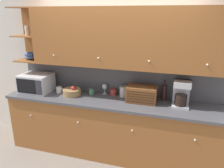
{
  "coord_description": "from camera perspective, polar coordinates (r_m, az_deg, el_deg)",
  "views": [
    {
      "loc": [
        0.92,
        -3.29,
        2.23
      ],
      "look_at": [
        0.0,
        -0.21,
        1.18
      ],
      "focal_mm": 35.0,
      "sensor_mm": 36.0,
      "label": 1
    }
  ],
  "objects": [
    {
      "name": "mug_blue_second",
      "position": [
        3.75,
        -13.61,
        -1.47
      ],
      "size": [
        0.1,
        0.09,
        0.1
      ],
      "color": "silver",
      "rests_on": "counter_unit"
    },
    {
      "name": "counter_unit",
      "position": [
        3.58,
        -0.43,
        -11.18
      ],
      "size": [
        3.35,
        0.64,
        0.95
      ],
      "color": "#935628",
      "rests_on": "ground_plane"
    },
    {
      "name": "storage_canister",
      "position": [
        3.48,
        2.99,
        -1.88
      ],
      "size": [
        0.12,
        0.12,
        0.17
      ],
      "color": "silver",
      "rests_on": "counter_unit"
    },
    {
      "name": "fruit_basket",
      "position": [
        3.6,
        -10.4,
        -2.02
      ],
      "size": [
        0.29,
        0.29,
        0.16
      ],
      "color": "#937047",
      "rests_on": "counter_unit"
    },
    {
      "name": "wall_back",
      "position": [
        3.57,
        1.13,
        3.04
      ],
      "size": [
        5.73,
        0.06,
        2.6
      ],
      "color": "silver",
      "rests_on": "ground_plane"
    },
    {
      "name": "microwave",
      "position": [
        3.89,
        -19.14,
        0.26
      ],
      "size": [
        0.5,
        0.4,
        0.3
      ],
      "color": "silver",
      "rests_on": "counter_unit"
    },
    {
      "name": "backsplash_panel",
      "position": [
        3.56,
        0.96,
        1.38
      ],
      "size": [
        3.33,
        0.01,
        0.5
      ],
      "color": "#4C4C51",
      "rests_on": "counter_unit"
    },
    {
      "name": "mug",
      "position": [
        3.58,
        -5.4,
        -2.05
      ],
      "size": [
        0.09,
        0.08,
        0.09
      ],
      "color": "#4C845B",
      "rests_on": "counter_unit"
    },
    {
      "name": "ground_plane",
      "position": [
        4.08,
        0.9,
        -15.0
      ],
      "size": [
        24.0,
        24.0,
        0.0
      ],
      "primitive_type": "plane",
      "color": "slate"
    },
    {
      "name": "upper_cabinets",
      "position": [
        3.21,
        3.19,
        11.91
      ],
      "size": [
        3.33,
        0.4,
        0.86
      ],
      "color": "#935628",
      "rests_on": "backsplash_panel"
    },
    {
      "name": "wine_bottle",
      "position": [
        3.39,
        13.48,
        -1.92
      ],
      "size": [
        0.08,
        0.08,
        0.32
      ],
      "color": "black",
      "rests_on": "counter_unit"
    },
    {
      "name": "coffee_maker",
      "position": [
        3.23,
        17.66,
        -2.34
      ],
      "size": [
        0.23,
        0.22,
        0.38
      ],
      "color": "#B7B7BC",
      "rests_on": "counter_unit"
    },
    {
      "name": "bread_box",
      "position": [
        3.29,
        7.76,
        -2.62
      ],
      "size": [
        0.44,
        0.27,
        0.24
      ],
      "color": "brown",
      "rests_on": "counter_unit"
    },
    {
      "name": "mug_patterned_third",
      "position": [
        3.55,
        0.3,
        -2.09
      ],
      "size": [
        0.11,
        0.09,
        0.1
      ],
      "color": "#B73D38",
      "rests_on": "counter_unit"
    },
    {
      "name": "wine_glass",
      "position": [
        3.58,
        -1.99,
        -0.79
      ],
      "size": [
        0.08,
        0.08,
        0.17
      ],
      "color": "silver",
      "rests_on": "counter_unit"
    }
  ]
}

